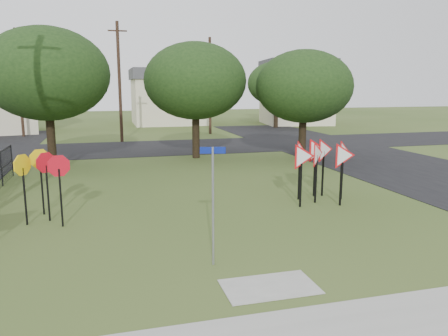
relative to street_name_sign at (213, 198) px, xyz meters
The scene contains 17 objects.
ground 2.07m from the street_name_sign, 46.10° to the left, with size 140.00×140.00×0.00m, color #374D1D.
sidewalk 3.78m from the street_name_sign, 75.26° to the right, with size 30.00×1.60×0.02m, color gray.
street_right 16.94m from the street_name_sign, 40.27° to the left, with size 8.00×50.00×0.02m, color black.
street_far 20.98m from the street_name_sign, 87.62° to the left, with size 60.00×8.00×0.02m, color black.
curb_pad 2.38m from the street_name_sign, 59.93° to the right, with size 2.00×1.20×0.02m, color gray.
street_name_sign is the anchor object (origin of this frame).
stop_sign_cluster 6.40m from the street_name_sign, 132.40° to the left, with size 1.63×1.74×2.23m.
yield_sign_cluster 7.11m from the street_name_sign, 42.21° to the left, with size 2.88×1.72×2.33m.
far_pole_a 25.10m from the street_name_sign, 92.60° to the left, with size 1.40×0.24×9.00m.
far_pole_b 29.83m from the street_name_sign, 76.63° to the left, with size 1.40×0.24×8.50m.
far_pole_c 32.36m from the street_name_sign, 106.46° to the left, with size 1.40×0.24×9.00m.
house_mid 41.22m from the street_name_sign, 83.21° to the left, with size 8.40×8.40×6.20m.
house_right 41.49m from the street_name_sign, 62.92° to the left, with size 8.30×8.30×7.20m.
tree_near_left 16.08m from the street_name_sign, 109.01° to the left, with size 6.40×6.40×7.27m.
tree_near_mid 16.41m from the street_name_sign, 79.78° to the left, with size 6.00×6.00×6.80m.
tree_near_right 16.69m from the street_name_sign, 57.47° to the left, with size 5.60×5.60×6.33m.
tree_far_right 36.22m from the street_name_sign, 65.68° to the left, with size 6.00×6.00×6.80m.
Camera 1 is at (-3.23, -10.53, 4.22)m, focal length 35.00 mm.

